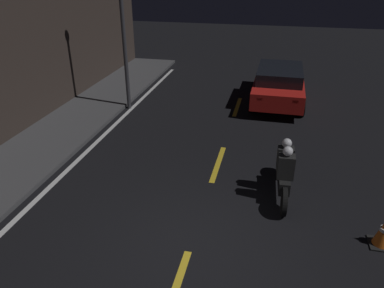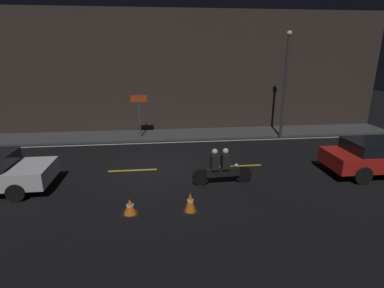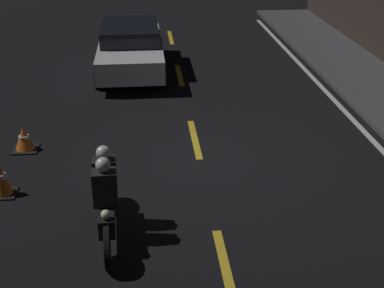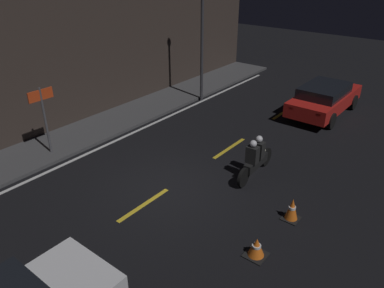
% 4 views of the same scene
% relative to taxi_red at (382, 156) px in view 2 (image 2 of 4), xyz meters
% --- Properties ---
extents(ground_plane, '(56.00, 56.00, 0.00)m').
position_rel_taxi_red_xyz_m(ground_plane, '(-8.94, 1.44, -0.76)').
color(ground_plane, black).
extents(raised_curb, '(28.00, 2.26, 0.12)m').
position_rel_taxi_red_xyz_m(raised_curb, '(-8.94, 6.64, -0.70)').
color(raised_curb, '#424244').
rests_on(raised_curb, ground).
extents(building_front, '(28.00, 0.30, 7.07)m').
position_rel_taxi_red_xyz_m(building_front, '(-8.94, 7.92, 2.77)').
color(building_front, '#382D28').
rests_on(building_front, ground).
extents(lane_dash_b, '(2.00, 0.14, 0.01)m').
position_rel_taxi_red_xyz_m(lane_dash_b, '(-14.44, 1.44, -0.76)').
color(lane_dash_b, gold).
rests_on(lane_dash_b, ground).
extents(lane_dash_c, '(2.00, 0.14, 0.01)m').
position_rel_taxi_red_xyz_m(lane_dash_c, '(-9.94, 1.44, -0.76)').
color(lane_dash_c, gold).
rests_on(lane_dash_c, ground).
extents(lane_dash_d, '(2.00, 0.14, 0.01)m').
position_rel_taxi_red_xyz_m(lane_dash_d, '(-5.44, 1.44, -0.76)').
color(lane_dash_d, gold).
rests_on(lane_dash_d, ground).
extents(lane_dash_e, '(2.00, 0.14, 0.01)m').
position_rel_taxi_red_xyz_m(lane_dash_e, '(-0.94, 1.44, -0.76)').
color(lane_dash_e, gold).
rests_on(lane_dash_e, ground).
extents(lane_solid_kerb, '(25.20, 0.14, 0.01)m').
position_rel_taxi_red_xyz_m(lane_solid_kerb, '(-8.94, 5.26, -0.76)').
color(lane_solid_kerb, silver).
rests_on(lane_solid_kerb, ground).
extents(taxi_red, '(4.54, 1.97, 1.38)m').
position_rel_taxi_red_xyz_m(taxi_red, '(0.00, 0.00, 0.00)').
color(taxi_red, red).
rests_on(taxi_red, ground).
extents(motorcycle, '(2.26, 0.39, 1.38)m').
position_rel_taxi_red_xyz_m(motorcycle, '(-6.58, -0.25, -0.11)').
color(motorcycle, black).
rests_on(motorcycle, ground).
extents(traffic_cone_near, '(0.51, 0.51, 0.51)m').
position_rel_taxi_red_xyz_m(traffic_cone_near, '(-9.74, -2.11, -0.51)').
color(traffic_cone_near, black).
rests_on(traffic_cone_near, ground).
extents(traffic_cone_mid, '(0.45, 0.45, 0.65)m').
position_rel_taxi_red_xyz_m(traffic_cone_mid, '(-7.92, -2.17, -0.44)').
color(traffic_cone_mid, black).
rests_on(traffic_cone_mid, ground).
extents(shop_sign, '(0.90, 0.08, 2.40)m').
position_rel_taxi_red_xyz_m(shop_sign, '(-9.84, 6.19, 1.05)').
color(shop_sign, '#4C4C51').
rests_on(shop_sign, raised_curb).
extents(street_lamp, '(0.28, 0.28, 5.76)m').
position_rel_taxi_red_xyz_m(street_lamp, '(-1.98, 5.36, 2.48)').
color(street_lamp, '#333338').
rests_on(street_lamp, ground).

